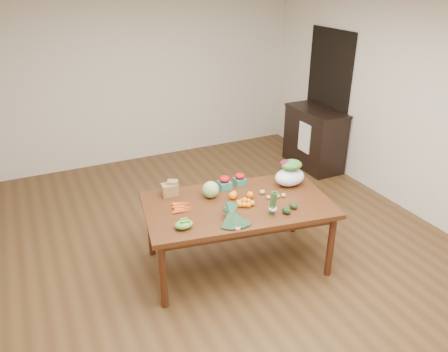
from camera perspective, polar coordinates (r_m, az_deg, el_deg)
name	(u,v)px	position (r m, az deg, el deg)	size (l,w,h in m)	color
floor	(229,247)	(5.08, 0.72, -9.21)	(6.00, 6.00, 0.00)	#55391D
room_walls	(230,136)	(4.46, 0.81, 5.21)	(5.02, 6.02, 2.70)	silver
dining_table	(237,234)	(4.61, 1.74, -7.60)	(1.87, 1.04, 0.75)	#562814
doorway_dark	(327,99)	(7.12, 13.30, 9.81)	(0.02, 1.00, 2.10)	black
cabinet	(314,138)	(7.06, 11.73, 4.86)	(0.52, 1.02, 0.94)	black
dish_towel	(304,138)	(6.82, 10.44, 4.95)	(0.02, 0.28, 0.45)	white
paper_bag	(170,189)	(4.56, -7.11, -1.64)	(0.22, 0.18, 0.15)	olive
cabbage	(211,190)	(4.49, -1.75, -1.78)	(0.17, 0.17, 0.17)	#ABC571
strawberry_basket_a	(224,183)	(4.68, 0.05, -0.98)	(0.13, 0.13, 0.11)	red
strawberry_basket_b	(240,180)	(4.77, 2.08, -0.54)	(0.12, 0.12, 0.11)	red
orange_a	(233,196)	(4.47, 1.16, -2.57)	(0.08, 0.08, 0.08)	orange
orange_b	(234,194)	(4.52, 1.31, -2.37)	(0.07, 0.07, 0.07)	orange
orange_c	(250,195)	(4.50, 3.42, -2.47)	(0.07, 0.07, 0.07)	#F0570E
mandarin_cluster	(245,201)	(4.36, 2.70, -3.32)	(0.18, 0.18, 0.09)	orange
carrots	(182,207)	(4.34, -5.45, -4.05)	(0.22, 0.22, 0.03)	#EB5213
snap_pea_bag	(184,224)	(4.01, -5.28, -6.31)	(0.17, 0.13, 0.08)	#6DB03B
kale_bunch	(235,217)	(4.03, 1.39, -5.34)	(0.32, 0.40, 0.16)	#15311B
asparagus_bundle	(273,203)	(4.18, 6.41, -3.53)	(0.08, 0.08, 0.25)	#3C6E32
potato_a	(268,197)	(4.51, 5.81, -2.77)	(0.05, 0.04, 0.04)	tan
potato_b	(277,196)	(4.53, 6.94, -2.62)	(0.05, 0.05, 0.05)	tan
potato_c	(275,195)	(4.54, 6.63, -2.52)	(0.05, 0.05, 0.05)	tan
potato_d	(262,192)	(4.59, 5.02, -2.10)	(0.06, 0.05, 0.05)	tan
potato_e	(284,195)	(4.56, 7.79, -2.51)	(0.05, 0.04, 0.04)	tan
avocado_a	(286,211)	(4.26, 8.14, -4.50)	(0.07, 0.10, 0.07)	black
avocado_b	(293,206)	(4.36, 9.04, -3.88)	(0.06, 0.09, 0.06)	black
salad_bag	(290,174)	(4.78, 8.60, 0.27)	(0.34, 0.26, 0.26)	white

